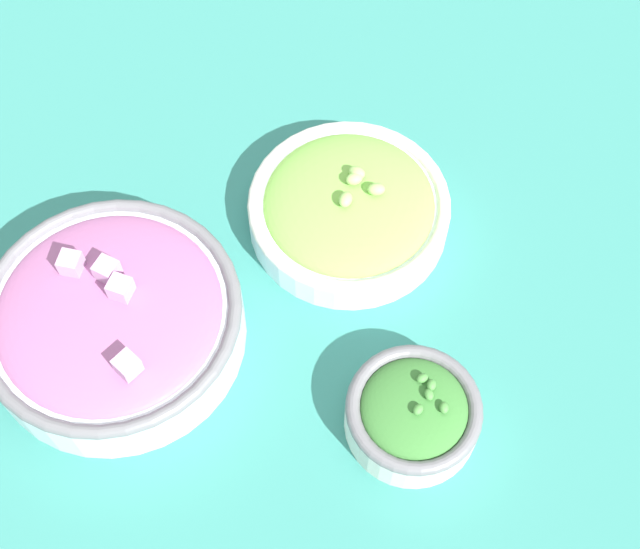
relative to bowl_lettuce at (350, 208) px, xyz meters
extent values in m
plane|color=#337F75|center=(0.00, 0.08, -0.02)|extent=(3.00, 3.00, 0.00)
cylinder|color=silver|center=(0.00, 0.00, -0.01)|extent=(0.19, 0.19, 0.03)
torus|color=silver|center=(0.00, 0.00, 0.01)|extent=(0.19, 0.19, 0.01)
ellipsoid|color=#7ABC4C|center=(0.00, 0.00, 0.01)|extent=(0.16, 0.16, 0.03)
ellipsoid|color=#99D166|center=(0.00, -0.02, 0.03)|extent=(0.02, 0.02, 0.01)
ellipsoid|color=#99D166|center=(-0.02, -0.01, 0.03)|extent=(0.02, 0.02, 0.01)
ellipsoid|color=#99D166|center=(0.00, 0.01, 0.03)|extent=(0.01, 0.02, 0.01)
ellipsoid|color=#99D166|center=(0.00, -0.01, 0.03)|extent=(0.02, 0.02, 0.01)
ellipsoid|color=#99D166|center=(0.00, -0.02, 0.03)|extent=(0.02, 0.01, 0.01)
cylinder|color=silver|center=(0.15, 0.18, 0.00)|extent=(0.22, 0.22, 0.05)
torus|color=slate|center=(0.15, 0.18, 0.02)|extent=(0.22, 0.22, 0.01)
ellipsoid|color=#9E5B8E|center=(0.15, 0.18, 0.02)|extent=(0.19, 0.19, 0.02)
cube|color=#C699C1|center=(0.11, 0.22, 0.04)|extent=(0.02, 0.02, 0.02)
cube|color=#C699C1|center=(0.14, 0.17, 0.04)|extent=(0.02, 0.02, 0.02)
cube|color=#C699C1|center=(0.19, 0.16, 0.04)|extent=(0.02, 0.02, 0.02)
cube|color=#C699C1|center=(0.16, 0.15, 0.04)|extent=(0.02, 0.02, 0.02)
cylinder|color=silver|center=(-0.11, 0.17, -0.01)|extent=(0.11, 0.11, 0.04)
torus|color=slate|center=(-0.11, 0.17, 0.01)|extent=(0.11, 0.11, 0.01)
ellipsoid|color=#387533|center=(-0.11, 0.17, 0.01)|extent=(0.09, 0.09, 0.02)
ellipsoid|color=#47893D|center=(-0.12, 0.18, 0.03)|extent=(0.01, 0.01, 0.01)
ellipsoid|color=#47893D|center=(-0.12, 0.16, 0.03)|extent=(0.01, 0.01, 0.01)
ellipsoid|color=#47893D|center=(-0.12, 0.15, 0.03)|extent=(0.01, 0.01, 0.01)
ellipsoid|color=#47893D|center=(-0.11, 0.15, 0.03)|extent=(0.01, 0.01, 0.01)
ellipsoid|color=#47893D|center=(-0.13, 0.17, 0.03)|extent=(0.01, 0.01, 0.01)
camera|label=1|loc=(-0.13, 0.43, 0.69)|focal=50.00mm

